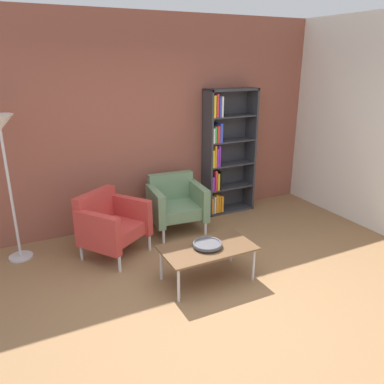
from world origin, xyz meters
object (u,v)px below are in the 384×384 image
object	(u,v)px
armchair_corner_red	(176,203)
floor_lamp_torchiere	(2,141)
decorative_bowl	(208,244)
armchair_near_window	(110,223)
coffee_table_low	(207,250)
bookshelf_tall	(224,154)

from	to	relation	value
armchair_corner_red	floor_lamp_torchiere	size ratio (longest dim) A/B	0.45
decorative_bowl	armchair_near_window	size ratio (longest dim) A/B	0.34
floor_lamp_torchiere	coffee_table_low	bearing A→B (deg)	-38.83
floor_lamp_torchiere	decorative_bowl	bearing A→B (deg)	-38.83
bookshelf_tall	decorative_bowl	world-z (taller)	bookshelf_tall
bookshelf_tall	coffee_table_low	bearing A→B (deg)	-125.56
coffee_table_low	armchair_near_window	xyz separation A→B (m)	(-0.77, 1.05, 0.05)
bookshelf_tall	coffee_table_low	world-z (taller)	bookshelf_tall
coffee_table_low	floor_lamp_torchiere	bearing A→B (deg)	141.17
coffee_table_low	armchair_near_window	world-z (taller)	armchair_near_window
coffee_table_low	bookshelf_tall	bearing A→B (deg)	54.44
bookshelf_tall	coffee_table_low	distance (m)	2.14
armchair_corner_red	floor_lamp_torchiere	xyz separation A→B (m)	(-2.04, 0.12, 1.03)
bookshelf_tall	armchair_corner_red	bearing A→B (deg)	-160.87
coffee_table_low	armchair_corner_red	distance (m)	1.36
bookshelf_tall	decorative_bowl	size ratio (longest dim) A/B	5.94
decorative_bowl	floor_lamp_torchiere	xyz separation A→B (m)	(-1.81, 1.46, 1.01)
coffee_table_low	decorative_bowl	world-z (taller)	decorative_bowl
decorative_bowl	armchair_near_window	distance (m)	1.31
decorative_bowl	bookshelf_tall	bearing A→B (deg)	54.44
coffee_table_low	armchair_near_window	size ratio (longest dim) A/B	1.06
armchair_corner_red	floor_lamp_torchiere	bearing A→B (deg)	-178.30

